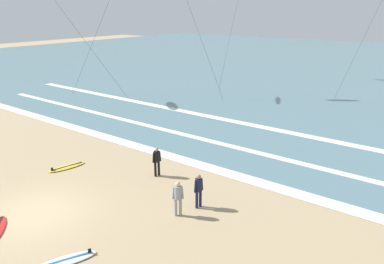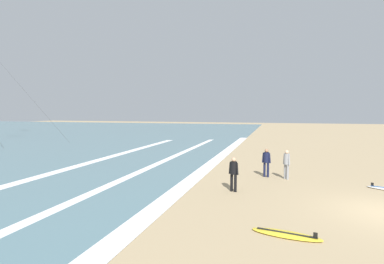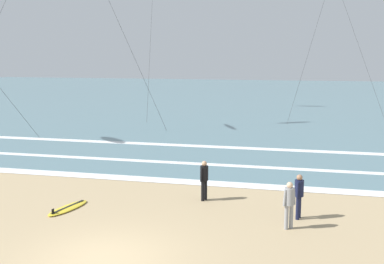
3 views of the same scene
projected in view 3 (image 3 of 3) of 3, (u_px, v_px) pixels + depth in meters
ground_plane at (103, 258)px, 13.58m from camera, size 160.00×160.00×0.00m
ocean_surface at (264, 97)px, 64.61m from camera, size 140.00×90.00×0.01m
wave_foam_shoreline at (203, 183)px, 21.53m from camera, size 57.75×0.91×0.01m
wave_foam_mid_break at (228, 165)px, 24.91m from camera, size 49.19×0.57×0.01m
wave_foam_outer_break at (205, 146)px, 30.09m from camera, size 49.65×0.78×0.01m
surfer_foreground_main at (204, 177)px, 18.84m from camera, size 0.32×0.50×1.60m
surfer_mid_group at (299, 192)px, 16.72m from camera, size 0.32×0.51×1.60m
surfer_left_near at (289, 201)px, 15.74m from camera, size 0.44×0.40×1.60m
surfboard_left_pile at (68, 208)px, 17.91m from camera, size 1.02×2.18×0.25m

